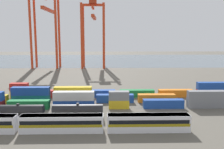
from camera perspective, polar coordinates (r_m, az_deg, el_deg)
ground_plane at (r=120.88m, az=-9.14°, el=-1.41°), size 420.00×420.00×0.00m
harbour_water at (r=220.32m, az=-5.63°, el=3.38°), size 400.00×110.00×0.01m
passenger_train at (r=58.40m, az=-11.42°, el=-10.76°), size 58.03×3.14×3.90m
freight_tank_row at (r=69.46m, az=-20.68°, el=-8.06°), size 43.79×2.83×4.29m
shipping_container_4 at (r=78.41m, az=-18.55°, el=-6.55°), size 12.10×2.44×2.60m
shipping_container_5 at (r=75.55m, az=-8.71°, el=-6.76°), size 12.10×2.44×2.60m
shipping_container_6 at (r=74.89m, az=-8.76°, el=-4.84°), size 12.10×2.44×2.60m
shipping_container_7 at (r=75.02m, az=1.57°, el=-6.77°), size 6.04×2.44×2.60m
shipping_container_8 at (r=74.36m, az=1.58°, el=-4.84°), size 6.04×2.44×2.60m
shipping_container_9 at (r=76.87m, az=11.68°, el=-6.57°), size 12.10×2.44×2.60m
shipping_container_10 at (r=80.93m, az=21.03°, el=-6.20°), size 12.10×2.44×2.60m
shipping_container_11 at (r=80.31m, az=21.13°, el=-4.41°), size 12.10×2.44×2.60m
shipping_container_14 at (r=84.97m, az=-18.07°, el=-5.33°), size 12.10×2.44×2.60m
shipping_container_15 at (r=84.38m, az=-18.15°, el=-3.62°), size 12.10×2.44×2.60m
shipping_container_16 at (r=82.11m, az=-8.90°, el=-5.48°), size 12.10×2.44×2.60m
shipping_container_17 at (r=81.50m, az=-8.94°, el=-3.71°), size 12.10×2.44×2.60m
shipping_container_18 at (r=81.44m, az=0.68°, el=-5.49°), size 12.10×2.44×2.60m
shipping_container_19 at (r=83.04m, az=10.14°, el=-5.35°), size 12.10×2.44×2.60m
shipping_container_22 at (r=92.98m, az=-20.42°, el=-4.23°), size 6.04×2.44×2.60m
shipping_container_23 at (r=92.45m, az=-20.51°, el=-2.66°), size 6.04×2.44×2.60m
shipping_container_24 at (r=89.45m, az=-12.05°, el=-4.36°), size 12.10×2.44×2.60m
shipping_container_25 at (r=87.94m, az=-3.20°, el=-4.40°), size 12.10×2.44×2.60m
shipping_container_26 at (r=88.56m, az=5.75°, el=-4.34°), size 12.10×2.44×2.60m
shipping_container_27 at (r=91.27m, az=14.36°, el=-4.18°), size 12.10×2.44×2.60m
shipping_container_28 at (r=95.89m, az=22.30°, el=-3.94°), size 12.10×2.44×2.60m
shipping_container_29 at (r=95.37m, az=22.40°, el=-2.42°), size 12.10×2.44×2.60m
gantry_crane_west at (r=174.63m, az=-14.93°, el=11.91°), size 17.74×39.38×51.04m
gantry_crane_central at (r=169.63m, az=-4.31°, el=11.04°), size 15.70×35.87×44.98m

